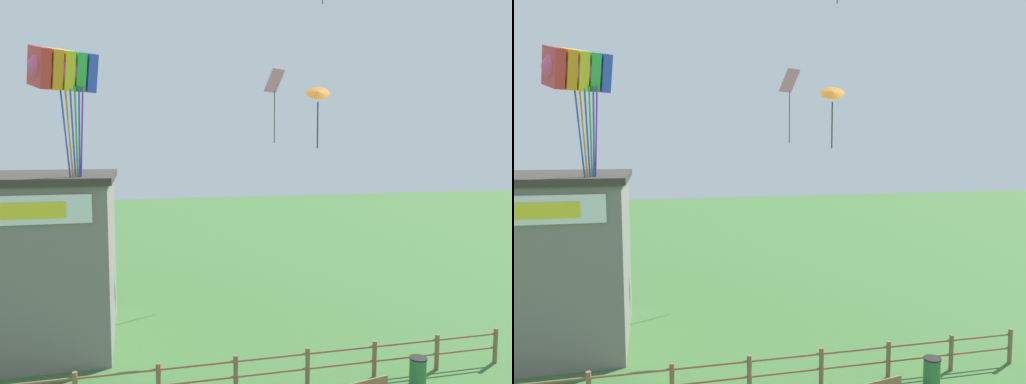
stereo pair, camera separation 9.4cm
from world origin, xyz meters
The scene contains 6 objects.
wooden_fence centered at (0.00, 5.20, 0.66)m, with size 15.55×0.14×1.17m.
seaside_building centered at (-7.74, 10.82, 3.11)m, with size 6.44×6.26×6.20m.
trash_bin centered at (4.33, 4.41, 0.44)m, with size 0.54×0.54×0.87m.
kite_rainbow_parafoil centered at (-5.93, 8.53, 9.58)m, with size 2.55×2.26×4.39m.
kite_orange_delta centered at (2.77, 8.96, 9.06)m, with size 1.06×0.98×2.32m.
kite_pink_diamond centered at (3.18, 16.11, 10.06)m, with size 1.13×1.05×3.69m.
Camera 2 is at (-3.79, -8.43, 7.23)m, focal length 35.00 mm.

